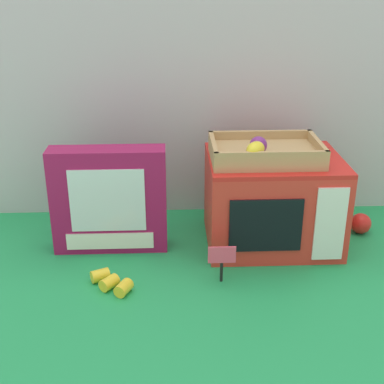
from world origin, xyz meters
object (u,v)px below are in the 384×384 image
(cookie_set_box, at_px, (109,200))
(price_sign, at_px, (222,258))
(food_groups_crate, at_px, (264,153))
(loose_toy_apple, at_px, (361,223))
(toy_microwave, at_px, (272,201))
(loose_toy_banana, at_px, (111,282))

(cookie_set_box, relative_size, price_sign, 3.15)
(food_groups_crate, bearing_deg, cookie_set_box, -179.93)
(food_groups_crate, bearing_deg, loose_toy_apple, 10.40)
(cookie_set_box, distance_m, loose_toy_apple, 0.75)
(price_sign, xyz_separation_m, loose_toy_apple, (0.44, 0.25, -0.04))
(food_groups_crate, height_order, price_sign, food_groups_crate)
(cookie_set_box, xyz_separation_m, price_sign, (0.29, -0.19, -0.08))
(food_groups_crate, xyz_separation_m, cookie_set_box, (-0.42, -0.00, -0.13))
(toy_microwave, relative_size, cookie_set_box, 1.16)
(toy_microwave, xyz_separation_m, price_sign, (-0.16, -0.21, -0.06))
(loose_toy_banana, bearing_deg, food_groups_crate, 26.93)
(loose_toy_apple, bearing_deg, price_sign, -150.74)
(toy_microwave, distance_m, price_sign, 0.27)
(cookie_set_box, bearing_deg, loose_toy_banana, -85.34)
(toy_microwave, relative_size, loose_toy_apple, 5.93)
(toy_microwave, distance_m, loose_toy_apple, 0.30)
(price_sign, height_order, loose_toy_apple, price_sign)
(cookie_set_box, bearing_deg, loose_toy_apple, 4.51)
(loose_toy_banana, bearing_deg, toy_microwave, 27.14)
(toy_microwave, height_order, food_groups_crate, food_groups_crate)
(food_groups_crate, distance_m, cookie_set_box, 0.44)
(toy_microwave, bearing_deg, cookie_set_box, -177.49)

